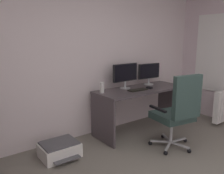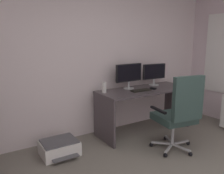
% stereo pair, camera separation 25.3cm
% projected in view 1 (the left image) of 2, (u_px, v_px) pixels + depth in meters
% --- Properties ---
extents(wall_back, '(5.17, 0.10, 2.55)m').
position_uv_depth(wall_back, '(80.00, 59.00, 3.68)').
color(wall_back, silver).
rests_on(wall_back, ground).
extents(desk, '(1.65, 0.64, 0.75)m').
position_uv_depth(desk, '(141.00, 99.00, 4.01)').
color(desk, '#494044').
rests_on(desk, ground).
extents(monitor_main, '(0.52, 0.18, 0.42)m').
position_uv_depth(monitor_main, '(125.00, 74.00, 3.92)').
color(monitor_main, '#B2B5B7').
rests_on(monitor_main, desk).
extents(monitor_secondary, '(0.48, 0.18, 0.39)m').
position_uv_depth(monitor_secondary, '(149.00, 72.00, 4.26)').
color(monitor_secondary, '#B2B5B7').
rests_on(monitor_secondary, desk).
extents(keyboard, '(0.35, 0.15, 0.02)m').
position_uv_depth(keyboard, '(138.00, 90.00, 3.81)').
color(keyboard, black).
rests_on(keyboard, desk).
extents(computer_mouse, '(0.08, 0.11, 0.03)m').
position_uv_depth(computer_mouse, '(149.00, 88.00, 3.95)').
color(computer_mouse, black).
rests_on(computer_mouse, desk).
extents(desktop_speaker, '(0.07, 0.07, 0.17)m').
position_uv_depth(desktop_speaker, '(102.00, 88.00, 3.62)').
color(desktop_speaker, silver).
rests_on(desktop_speaker, desk).
extents(office_chair, '(0.64, 0.64, 1.12)m').
position_uv_depth(office_chair, '(178.00, 110.00, 3.27)').
color(office_chair, '#B7BABC').
rests_on(office_chair, ground).
extents(printer, '(0.50, 0.49, 0.21)m').
position_uv_depth(printer, '(60.00, 149.00, 3.16)').
color(printer, white).
rests_on(printer, ground).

